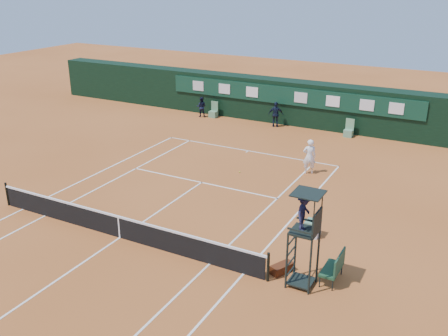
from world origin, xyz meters
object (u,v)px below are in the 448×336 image
Objects in this scene: player_bench at (335,266)px; cooler at (313,228)px; tennis_net at (119,226)px; umpire_chair at (305,220)px; player at (309,157)px.

player_bench reaches higher than cooler.
cooler is (6.71, 3.78, -0.18)m from tennis_net.
cooler is (-0.76, 3.45, -2.13)m from umpire_chair.
player is at bearing 114.04° from player_bench.
tennis_net is 8.47m from player_bench.
player_bench is 0.64× the size of player.
player is (4.33, 10.16, 0.43)m from tennis_net.
player_bench is at bearing 86.81° from player.
cooler is at bearing 29.36° from tennis_net.
player is (-4.07, 9.11, 0.34)m from player_bench.
player is at bearing 107.68° from umpire_chair.
tennis_net is at bearing -177.52° from umpire_chair.
player_bench is at bearing 37.60° from umpire_chair.
tennis_net is at bearing 39.65° from player.
tennis_net is 10.75× the size of player_bench.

